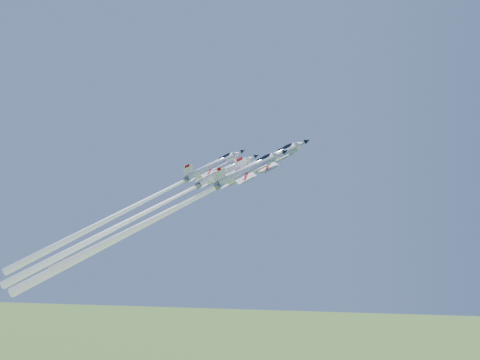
% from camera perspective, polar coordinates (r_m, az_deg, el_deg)
% --- Properties ---
extents(jet_lead, '(48.05, 24.58, 45.43)m').
position_cam_1_polar(jet_lead, '(113.33, -7.19, -3.17)').
color(jet_lead, white).
extents(jet_left, '(42.95, 21.99, 40.95)m').
position_cam_1_polar(jet_left, '(120.30, -10.57, -3.68)').
color(jet_left, white).
extents(jet_right, '(37.95, 19.25, 33.98)m').
position_cam_1_polar(jet_right, '(109.13, -6.58, -2.76)').
color(jet_right, white).
extents(jet_slot, '(37.37, 19.11, 35.23)m').
position_cam_1_polar(jet_slot, '(111.55, -11.24, -2.76)').
color(jet_slot, white).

